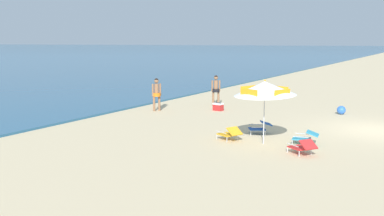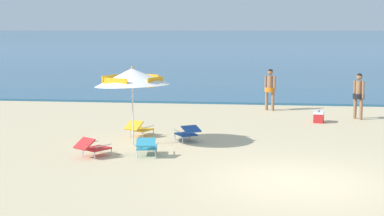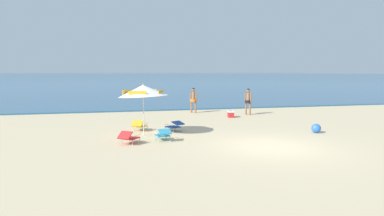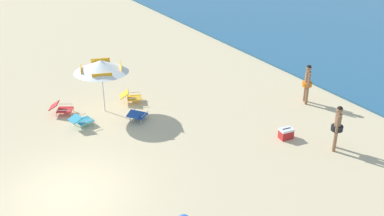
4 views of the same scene
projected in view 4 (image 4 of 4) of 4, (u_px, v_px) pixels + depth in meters
The scene contains 9 objects.
ground_plane at pixel (68, 194), 15.42m from camera, with size 800.00×800.00×0.00m, color #D1BA8E.
beach_umbrella_striped_main at pixel (101, 66), 19.44m from camera, with size 3.03×3.03×2.29m.
lounge_chair_under_umbrella at pixel (131, 97), 20.94m from camera, with size 0.85×1.03×0.53m.
lounge_chair_beside_umbrella at pixel (61, 108), 19.98m from camera, with size 0.93×1.03×0.53m.
lounge_chair_facing_sea at pixel (81, 120), 19.09m from camera, with size 0.65×0.93×0.50m.
lounge_chair_spare_folded at pixel (137, 115), 19.46m from camera, with size 0.90×1.00×0.50m.
person_standing_near_shore at pixel (337, 125), 17.31m from camera, with size 0.42×0.43×1.71m.
person_standing_beside at pixel (307, 81), 20.59m from camera, with size 0.44×0.42×1.71m.
cooler_box at pixel (286, 133), 18.34m from camera, with size 0.44×0.55×0.43m.
Camera 4 is at (12.45, -3.83, 9.48)m, focal length 46.47 mm.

